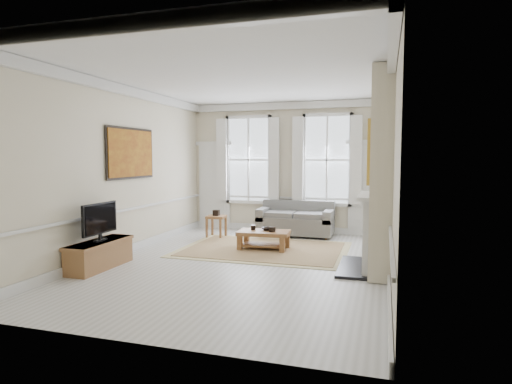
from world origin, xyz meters
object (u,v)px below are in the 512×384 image
(sofa, at_px, (296,221))
(side_table, at_px, (216,220))
(coffee_table, at_px, (264,235))
(tv_stand, at_px, (100,255))

(sofa, bearing_deg, side_table, -155.43)
(sofa, relative_size, coffee_table, 1.65)
(sofa, height_order, coffee_table, sofa)
(side_table, relative_size, tv_stand, 0.39)
(coffee_table, bearing_deg, tv_stand, -140.00)
(side_table, xyz_separation_m, tv_stand, (-0.86, -3.36, -0.18))
(sofa, xyz_separation_m, coffee_table, (-0.32, -1.89, -0.03))
(tv_stand, bearing_deg, side_table, 75.65)
(side_table, bearing_deg, tv_stand, -104.35)
(side_table, xyz_separation_m, coffee_table, (1.51, -1.05, -0.10))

